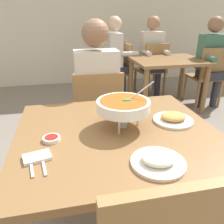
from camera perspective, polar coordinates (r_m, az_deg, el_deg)
The scene contains 18 objects.
cafe_rear_partition at distance 4.71m, azimuth -9.82°, elevation 25.40°, with size 10.00×0.10×3.00m, color beige.
dining_table_main at distance 1.32m, azimuth 1.38°, elevation -8.94°, with size 1.11×0.98×0.74m.
chair_diner_main at distance 2.05m, azimuth -3.67°, elevation -0.29°, with size 0.44×0.44×0.90m.
diner_main at distance 2.00m, azimuth -3.98°, elevation 6.28°, with size 0.40×0.45×1.31m.
curry_bowl at distance 1.25m, azimuth 2.87°, elevation 1.56°, with size 0.33×0.30×0.26m.
rice_plate at distance 1.01m, azimuth 11.65°, elevation -11.90°, with size 0.24×0.24×0.06m.
appetizer_plate at distance 1.41m, azimuth 15.26°, elevation -1.55°, with size 0.24×0.24×0.06m.
sauce_dish at distance 1.21m, azimuth -15.09°, elevation -6.52°, with size 0.09×0.09×0.02m.
napkin_folded at distance 1.09m, azimuth -18.49°, elevation -10.82°, with size 0.12×0.08×0.02m, color white.
fork_utensil at distance 1.05m, azimuth -19.80°, elevation -12.58°, with size 0.01×0.17×0.01m, color silver.
spoon_utensil at distance 1.04m, azimuth -17.03°, elevation -12.43°, with size 0.01×0.17×0.01m, color silver.
dining_table_far at distance 3.42m, azimuth 13.84°, elevation 10.73°, with size 1.00×0.80×0.74m.
chair_bg_left at distance 3.93m, azimuth 10.36°, elevation 11.17°, with size 0.48×0.48×0.90m.
chair_bg_middle at distance 3.81m, azimuth 1.95°, elevation 11.15°, with size 0.50×0.50×0.90m.
chair_bg_right at distance 3.72m, azimuth 23.29°, elevation 8.92°, with size 0.45×0.45×0.90m.
patron_bg_left at distance 3.90m, azimuth 10.20°, elevation 14.63°, with size 0.40×0.45×1.31m.
patron_bg_middle at distance 3.69m, azimuth 1.22°, elevation 14.48°, with size 0.45×0.40×1.31m.
patron_bg_right at distance 3.69m, azimuth 24.00°, elevation 12.49°, with size 0.40×0.45×1.31m.
Camera 1 is at (-0.26, -1.08, 1.35)m, focal length 36.03 mm.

